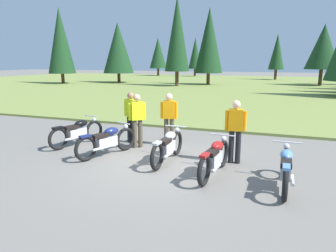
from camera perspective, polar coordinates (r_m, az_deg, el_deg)
ground_plane at (r=8.35m, az=-1.44°, el=-6.85°), size 140.00×140.00×0.00m
grass_moorland at (r=33.82m, az=15.33°, el=6.92°), size 80.00×44.00×0.10m
forest_treeline at (r=34.87m, az=19.15°, el=13.87°), size 45.01×28.83×8.95m
motorcycle_black at (r=10.46m, az=-16.07°, el=-1.00°), size 0.80×2.05×0.88m
motorcycle_navy at (r=9.12m, az=-10.97°, el=-2.59°), size 0.94×1.99×0.88m
motorcycle_silver at (r=8.39m, az=-0.02°, el=-3.63°), size 0.62×2.10×0.88m
motorcycle_red at (r=7.49m, az=8.45°, el=-5.67°), size 0.62×2.10×0.88m
motorcycle_sky_blue at (r=7.16m, az=20.51°, el=-7.13°), size 0.62×2.10×0.88m
rider_with_back_turned at (r=9.89m, az=0.19°, el=1.77°), size 0.54×0.28×1.67m
rider_near_row_end at (r=10.33m, az=-6.70°, el=2.12°), size 0.54×0.30×1.67m
rider_in_hivis_vest at (r=8.36m, az=12.09°, el=-0.35°), size 0.55×0.25×1.67m
rider_checking_bike at (r=9.72m, az=-5.60°, el=1.53°), size 0.45×0.40×1.67m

